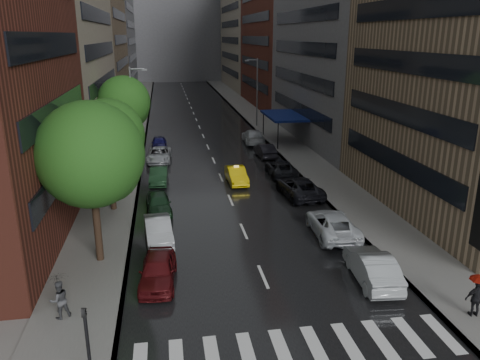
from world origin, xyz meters
TOP-DOWN VIEW (x-y plane):
  - ground at (0.00, 0.00)m, footprint 220.00×220.00m
  - road at (0.00, 50.00)m, footprint 14.00×140.00m
  - sidewalk_left at (-9.00, 50.00)m, footprint 4.00×140.00m
  - sidewalk_right at (9.00, 50.00)m, footprint 4.00×140.00m
  - crosswalk at (0.20, -2.00)m, footprint 13.15×2.80m
  - buildings_left at (-15.00, 58.79)m, footprint 8.00×108.00m
  - buildings_right at (15.00, 56.70)m, footprint 8.05×109.10m
  - building_far at (0.00, 118.00)m, footprint 40.00×14.00m
  - tree_near at (-8.60, 7.14)m, footprint 5.63×5.63m
  - tree_mid at (-8.60, 15.17)m, footprint 5.05×5.05m
  - tree_far at (-8.60, 30.40)m, footprint 5.23×5.23m
  - taxi at (1.12, 20.25)m, footprint 1.58×4.26m
  - parked_cars_left at (-5.40, 18.89)m, footprint 2.60×33.87m
  - parked_cars_right at (5.40, 18.52)m, footprint 2.97×37.72m
  - ped_black_umbrella at (-9.63, 1.62)m, footprint 1.07×1.00m
  - ped_red_umbrella at (8.48, -1.19)m, footprint 1.04×0.82m
  - traffic_light at (-7.60, -3.45)m, footprint 0.18×0.15m
  - street_lamp_left at (-7.72, 30.00)m, footprint 1.74×0.22m
  - street_lamp_right at (7.72, 45.00)m, footprint 1.74×0.22m
  - awning at (8.98, 35.00)m, footprint 4.00×8.00m

SIDE VIEW (x-z plane):
  - ground at x=0.00m, z-range 0.00..0.00m
  - road at x=0.00m, z-range 0.00..0.01m
  - crosswalk at x=0.20m, z-range 0.01..0.02m
  - sidewalk_left at x=-9.00m, z-range 0.00..0.15m
  - sidewalk_right at x=9.00m, z-range 0.00..0.15m
  - taxi at x=1.12m, z-range 0.00..1.39m
  - parked_cars_left at x=-5.40m, z-range -0.04..1.45m
  - parked_cars_right at x=5.40m, z-range -0.05..1.55m
  - ped_red_umbrella at x=8.48m, z-range 0.32..2.33m
  - ped_black_umbrella at x=-9.63m, z-range 0.33..2.42m
  - traffic_light at x=-7.60m, z-range 0.50..3.95m
  - awning at x=8.98m, z-range 1.57..4.70m
  - street_lamp_left at x=-7.72m, z-range 0.39..9.39m
  - street_lamp_right at x=7.72m, z-range 0.39..9.39m
  - tree_mid at x=-8.60m, z-range 1.48..9.52m
  - tree_far at x=-8.60m, z-range 1.53..9.86m
  - tree_near at x=-8.60m, z-range 1.65..10.62m
  - buildings_right at x=15.00m, z-range -2.97..33.03m
  - buildings_left at x=-15.00m, z-range -3.01..34.99m
  - building_far at x=0.00m, z-range 0.00..32.00m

